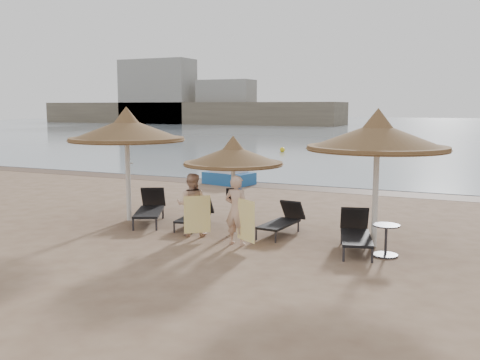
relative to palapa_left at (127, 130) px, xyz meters
The scene contains 21 objects.
ground 4.04m from the palapa_left, 24.79° to the right, with size 160.00×160.00×0.00m, color #8B6E57.
sea 78.81m from the palapa_left, 87.98° to the left, with size 200.00×140.00×0.03m, color gray.
wet_sand_strip 8.97m from the palapa_left, 71.08° to the left, with size 200.00×1.60×0.01m, color brown.
far_shore 79.73m from the palapa_left, 106.26° to the left, with size 150.00×54.80×12.00m.
palapa_left is the anchor object (origin of this frame).
palapa_center 3.53m from the palapa_left, ahead, with size 2.59×2.59×2.57m.
palapa_right 7.07m from the palapa_left, ahead, with size 3.30×3.30×3.27m.
lounger_far_left 2.32m from the palapa_left, ahead, with size 1.50×2.14×0.92m.
lounger_near_left 3.15m from the palapa_left, ahead, with size 0.75×1.73×0.75m.
lounger_near_right 5.19m from the palapa_left, ahead, with size 0.78×1.85×0.80m.
lounger_far_right 7.09m from the palapa_left, ahead, with size 1.15×2.10×0.89m.
side_table 7.84m from the palapa_left, ahead, with size 0.59×0.59×0.71m.
person_left 3.22m from the palapa_left, 18.84° to the right, with size 0.86×0.56×1.88m, color tan.
person_right 4.53m from the palapa_left, 17.29° to the right, with size 0.90×0.59×1.96m, color tan.
towel_left 3.76m from the palapa_left, 22.76° to the right, with size 0.53×0.45×0.94m.
towel_right 5.02m from the palapa_left, 18.96° to the right, with size 0.61×0.38×0.98m.
bag_patterned 3.75m from the palapa_left, ahead, with size 0.30×0.14×0.37m.
bag_dark 3.83m from the palapa_left, ahead, with size 0.23×0.11×0.31m.
pedal_boat 8.13m from the palapa_left, 93.58° to the left, with size 2.26×1.63×0.95m.
buoy_left 24.21m from the palapa_left, 99.01° to the left, with size 0.37×0.37×0.37m, color yellow.
buoy_mid 27.81m from the palapa_left, 79.39° to the left, with size 0.37×0.37×0.37m, color yellow.
Camera 1 is at (6.45, -11.36, 3.31)m, focal length 40.00 mm.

